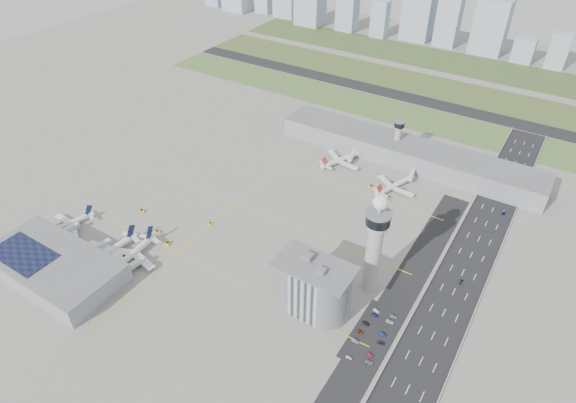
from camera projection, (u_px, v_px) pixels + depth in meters
The scene contains 60 objects.
ground at pixel (258, 249), 302.48m from camera, with size 1000.00×1000.00×0.00m, color gray.
grass_strip_0 at pixel (376, 107), 462.89m from camera, with size 480.00×50.00×0.08m, color #4B6A32.
grass_strip_1 at pixel (405, 81), 513.53m from camera, with size 480.00×60.00×0.08m, color #455729.
grass_strip_2 at pixel (430, 58), 567.54m from camera, with size 480.00×70.00×0.08m, color #3A5227.
runway at pixel (391, 93), 487.86m from camera, with size 480.00×22.00×0.10m, color black.
highway at pixel (437, 328), 253.39m from camera, with size 28.00×500.00×0.10m, color black.
barrier_left at pixel (412, 316), 259.03m from camera, with size 0.60×500.00×1.20m, color #9E9E99.
barrier_right at pixel (464, 339), 247.08m from camera, with size 0.60×500.00×1.20m, color #9E9E99.
landside_road at pixel (385, 320), 257.31m from camera, with size 18.00×260.00×0.08m, color black.
parking_lot at pixel (372, 334), 250.05m from camera, with size 20.00×44.00×0.10m, color black.
taxiway_line_h_0 at pixel (178, 253), 299.29m from camera, with size 260.00×0.60×0.01m, color yellow.
taxiway_line_h_1 at pixel (236, 204), 339.80m from camera, with size 260.00×0.60×0.01m, color yellow.
taxiway_line_h_2 at pixel (282, 165), 380.31m from camera, with size 260.00×0.60×0.01m, color yellow.
taxiway_line_v at pixel (236, 204), 339.80m from camera, with size 0.60×260.00×0.01m, color yellow.
control_tower at pixel (375, 241), 256.08m from camera, with size 14.00×14.00×64.50m.
secondary_tower at pixel (398, 136), 379.64m from camera, with size 8.60×8.60×31.90m.
admin_building at pixel (313, 287), 256.24m from camera, with size 42.00×24.00×33.50m.
terminal_pier at pixel (407, 152), 380.58m from camera, with size 210.00×32.00×15.80m.
near_terminal at pixel (54, 267), 280.81m from camera, with size 84.00×42.00×13.00m.
airplane_near_a at pixel (65, 222), 315.24m from camera, with size 37.23×31.64×10.42m, color white, non-canonical shape.
airplane_near_b at pixel (106, 250), 292.66m from camera, with size 43.69×37.14×12.23m, color white, non-canonical shape.
airplane_near_c at pixel (128, 254), 289.75m from camera, with size 44.59×37.90×12.48m, color white, non-canonical shape.
airplane_far_a at pixel (343, 156), 379.99m from camera, with size 41.58×35.34×11.64m, color white, non-canonical shape.
airplane_far_b at pixel (396, 182), 351.53m from camera, with size 39.81×33.84×11.15m, color white, non-canonical shape.
jet_bridge_near_0 at pixel (59, 236), 307.80m from camera, with size 14.00×3.00×5.70m, color silver, non-canonical shape.
jet_bridge_near_1 at pixel (90, 253), 295.00m from camera, with size 14.00×3.00×5.70m, color silver, non-canonical shape.
jet_bridge_near_2 at pixel (125, 272), 282.20m from camera, with size 14.00×3.00×5.70m, color silver, non-canonical shape.
jet_bridge_far_0 at pixel (354, 153), 389.03m from camera, with size 14.00×3.00×5.70m, color silver, non-canonical shape.
jet_bridge_far_1 at pixel (413, 172), 367.70m from camera, with size 14.00×3.00×5.70m, color silver, non-canonical shape.
tug_0 at pixel (142, 211), 331.86m from camera, with size 2.44×3.54×2.06m, color gold, non-canonical shape.
tug_1 at pixel (157, 231), 314.38m from camera, with size 2.23×3.25×1.89m, color gold, non-canonical shape.
tug_2 at pixel (168, 243), 305.20m from camera, with size 2.45×3.56×2.07m, color yellow, non-canonical shape.
tug_3 at pixel (210, 223), 321.15m from camera, with size 1.92×2.79×1.62m, color yellow, non-canonical shape.
tug_4 at pixel (371, 186), 355.82m from camera, with size 2.15×3.12×1.81m, color #F0A702, non-canonical shape.
tug_5 at pixel (387, 201), 341.19m from camera, with size 2.50×3.64×2.12m, color yellow, non-canonical shape.
car_lot_0 at pixel (349, 357), 238.27m from camera, with size 1.41×3.51×1.19m, color silver.
car_lot_1 at pixel (355, 341), 246.09m from camera, with size 1.38×3.97×1.31m, color gray.
car_lot_2 at pixel (360, 332), 250.75m from camera, with size 1.79×3.89×1.08m, color maroon.
car_lot_3 at pixel (366, 323), 255.05m from camera, with size 1.59×3.92×1.14m, color black.
car_lot_4 at pixel (375, 315), 259.59m from camera, with size 1.42×3.52×1.20m, color navy.
car_lot_5 at pixel (376, 311), 261.84m from camera, with size 1.28×3.67×1.21m, color silver.
car_lot_6 at pixel (369, 362), 236.09m from camera, with size 1.94×4.22×1.17m, color gray.
car_lot_7 at pixel (370, 355), 239.46m from camera, with size 1.58×3.88×1.13m, color #B62751.
car_lot_8 at pixel (381, 343), 245.23m from camera, with size 1.50×3.74×1.27m, color black.
car_lot_9 at pixel (383, 335), 249.22m from camera, with size 1.38×3.96×1.30m, color navy.
car_lot_10 at pixel (390, 322), 255.92m from camera, with size 2.03×4.39×1.22m, color silver.
car_lot_11 at pixel (394, 317), 258.66m from camera, with size 1.64×4.02×1.17m, color #9192A2.
car_hw_1 at pixel (461, 282), 278.98m from camera, with size 1.32×3.79×1.25m, color black.
car_hw_2 at pixel (503, 214), 330.10m from camera, with size 1.82×3.94×1.09m, color navy.
car_hw_4 at pixel (503, 166), 378.06m from camera, with size 1.50×3.73×1.27m, color gray.
skyline_bldg_2 at pixel (264, 3), 709.09m from camera, with size 22.81×18.25×26.79m, color #9EADC1.
skyline_bldg_3 at pixel (287, 3), 690.34m from camera, with size 32.30×25.84×36.93m, color #9EADC1.
skyline_bldg_4 at pixel (310, 2), 651.87m from camera, with size 35.81×28.65×60.36m, color #9EADC1.
skyline_bldg_5 at pixel (348, 4), 629.72m from camera, with size 25.49×20.39×66.89m, color #9EADC1.
skyline_bldg_6 at pixel (380, 19), 614.83m from camera, with size 20.04×16.03×45.20m, color #9EADC1.
skyline_bldg_7 at pixel (419, 14), 604.38m from camera, with size 35.76×28.61×61.22m, color #9EADC1.
skyline_bldg_8 at pixel (451, 11), 577.03m from camera, with size 26.33×21.06×83.39m, color #9EADC1.
skyline_bldg_9 at pixel (491, 26), 562.75m from camera, with size 36.96×29.57×62.11m, color #9EADC1.
skyline_bldg_10 at pixel (524, 50), 548.91m from camera, with size 23.01×18.41×27.75m, color #9EADC1.
skyline_bldg_11 at pixel (559, 51), 530.37m from camera, with size 20.22×16.18×38.97m, color #9EADC1.
Camera 1 is at (135.28, -179.07, 205.82)m, focal length 30.00 mm.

